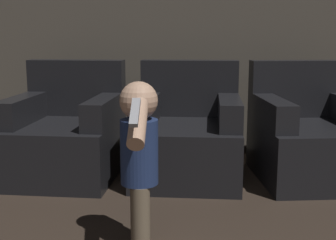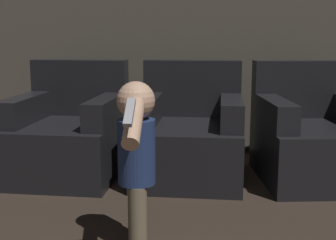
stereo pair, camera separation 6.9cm
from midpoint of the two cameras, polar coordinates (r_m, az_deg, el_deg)
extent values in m
cube|color=#51493F|center=(4.27, -2.98, 13.33)|extent=(8.40, 0.05, 2.60)
cube|color=black|center=(3.68, -13.01, -3.60)|extent=(0.85, 0.95, 0.42)
cube|color=black|center=(3.95, -11.54, 3.89)|extent=(0.80, 0.22, 0.46)
cube|color=black|center=(3.74, -17.75, 1.24)|extent=(0.22, 0.74, 0.20)
cube|color=black|center=(3.53, -8.42, 1.10)|extent=(0.22, 0.74, 0.20)
cube|color=black|center=(3.56, 1.77, -3.82)|extent=(0.83, 0.94, 0.42)
cube|color=black|center=(3.84, 2.13, 3.92)|extent=(0.79, 0.20, 0.46)
cube|color=black|center=(3.53, -3.28, 1.19)|extent=(0.20, 0.74, 0.20)
cube|color=black|center=(3.49, 6.94, 1.04)|extent=(0.20, 0.74, 0.20)
cube|color=black|center=(3.68, 16.58, -3.79)|extent=(0.87, 0.96, 0.42)
cube|color=black|center=(3.94, 15.10, 3.73)|extent=(0.80, 0.23, 0.46)
cube|color=black|center=(3.52, 12.05, 0.96)|extent=(0.23, 0.75, 0.20)
cylinder|color=brown|center=(2.42, -4.18, -11.99)|extent=(0.10, 0.10, 0.35)
cylinder|color=brown|center=(2.52, -4.31, -11.07)|extent=(0.10, 0.10, 0.35)
cylinder|color=navy|center=(2.36, -4.36, -3.89)|extent=(0.19, 0.19, 0.33)
sphere|color=tan|center=(2.31, -4.46, 2.37)|extent=(0.19, 0.19, 0.19)
cylinder|color=tan|center=(2.48, -4.50, -3.51)|extent=(0.08, 0.08, 0.28)
cylinder|color=tan|center=(2.08, -4.64, -0.37)|extent=(0.08, 0.28, 0.21)
cube|color=#99999E|center=(1.95, -5.06, 0.95)|extent=(0.04, 0.16, 0.10)
camera|label=1|loc=(0.03, -90.68, -0.13)|focal=50.00mm
camera|label=2|loc=(0.03, 89.32, 0.13)|focal=50.00mm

